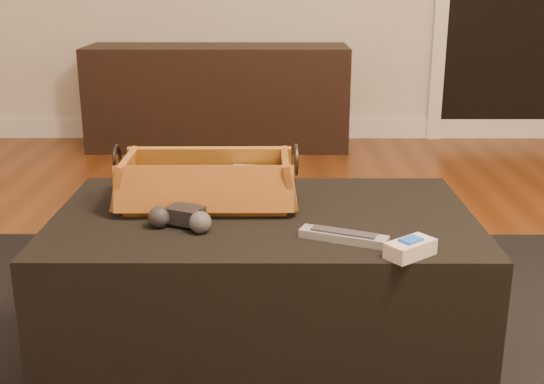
{
  "coord_description": "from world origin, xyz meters",
  "views": [
    {
      "loc": [
        -0.15,
        -1.5,
        0.97
      ],
      "look_at": [
        -0.16,
        0.02,
        0.49
      ],
      "focal_mm": 45.0,
      "sensor_mm": 36.0,
      "label": 1
    }
  ],
  "objects_px": {
    "game_controller": "(182,218)",
    "cream_gadget": "(410,248)",
    "silver_remote": "(343,236)",
    "tv_remote": "(198,196)",
    "media_cabinet": "(218,97)",
    "wicker_basket": "(207,185)",
    "ottoman": "(264,293)"
  },
  "relations": [
    {
      "from": "media_cabinet",
      "to": "silver_remote",
      "type": "xyz_separation_m",
      "value": [
        0.48,
        -2.65,
        0.14
      ]
    },
    {
      "from": "media_cabinet",
      "to": "game_controller",
      "type": "bearing_deg",
      "value": -87.25
    },
    {
      "from": "media_cabinet",
      "to": "game_controller",
      "type": "xyz_separation_m",
      "value": [
        0.12,
        -2.57,
        0.16
      ]
    },
    {
      "from": "media_cabinet",
      "to": "wicker_basket",
      "type": "bearing_deg",
      "value": -86.05
    },
    {
      "from": "ottoman",
      "to": "game_controller",
      "type": "distance_m",
      "value": 0.31
    },
    {
      "from": "tv_remote",
      "to": "game_controller",
      "type": "distance_m",
      "value": 0.15
    },
    {
      "from": "ottoman",
      "to": "game_controller",
      "type": "bearing_deg",
      "value": -150.71
    },
    {
      "from": "game_controller",
      "to": "silver_remote",
      "type": "xyz_separation_m",
      "value": [
        0.36,
        -0.08,
        -0.01
      ]
    },
    {
      "from": "media_cabinet",
      "to": "ottoman",
      "type": "height_order",
      "value": "media_cabinet"
    },
    {
      "from": "ottoman",
      "to": "cream_gadget",
      "type": "bearing_deg",
      "value": -41.15
    },
    {
      "from": "wicker_basket",
      "to": "cream_gadget",
      "type": "bearing_deg",
      "value": -36.66
    },
    {
      "from": "media_cabinet",
      "to": "cream_gadget",
      "type": "relative_size",
      "value": 13.15
    },
    {
      "from": "ottoman",
      "to": "game_controller",
      "type": "xyz_separation_m",
      "value": [
        -0.18,
        -0.1,
        0.23
      ]
    },
    {
      "from": "cream_gadget",
      "to": "media_cabinet",
      "type": "bearing_deg",
      "value": 102.52
    },
    {
      "from": "ottoman",
      "to": "wicker_basket",
      "type": "distance_m",
      "value": 0.3
    },
    {
      "from": "tv_remote",
      "to": "wicker_basket",
      "type": "distance_m",
      "value": 0.04
    },
    {
      "from": "wicker_basket",
      "to": "silver_remote",
      "type": "distance_m",
      "value": 0.4
    },
    {
      "from": "media_cabinet",
      "to": "game_controller",
      "type": "distance_m",
      "value": 2.58
    },
    {
      "from": "ottoman",
      "to": "cream_gadget",
      "type": "distance_m",
      "value": 0.46
    },
    {
      "from": "silver_remote",
      "to": "cream_gadget",
      "type": "bearing_deg",
      "value": -33.94
    },
    {
      "from": "tv_remote",
      "to": "cream_gadget",
      "type": "bearing_deg",
      "value": -40.65
    },
    {
      "from": "game_controller",
      "to": "cream_gadget",
      "type": "xyz_separation_m",
      "value": [
        0.48,
        -0.16,
        -0.01
      ]
    },
    {
      "from": "game_controller",
      "to": "cream_gadget",
      "type": "bearing_deg",
      "value": -18.36
    },
    {
      "from": "wicker_basket",
      "to": "game_controller",
      "type": "bearing_deg",
      "value": -104.25
    },
    {
      "from": "silver_remote",
      "to": "cream_gadget",
      "type": "xyz_separation_m",
      "value": [
        0.13,
        -0.09,
        0.01
      ]
    },
    {
      "from": "tv_remote",
      "to": "silver_remote",
      "type": "relative_size",
      "value": 1.2
    },
    {
      "from": "media_cabinet",
      "to": "wicker_basket",
      "type": "xyz_separation_m",
      "value": [
        0.17,
        -2.41,
        0.19
      ]
    },
    {
      "from": "wicker_basket",
      "to": "silver_remote",
      "type": "relative_size",
      "value": 2.31
    },
    {
      "from": "silver_remote",
      "to": "tv_remote",
      "type": "bearing_deg",
      "value": 146.08
    },
    {
      "from": "tv_remote",
      "to": "wicker_basket",
      "type": "xyz_separation_m",
      "value": [
        0.02,
        0.02,
        0.02
      ]
    },
    {
      "from": "wicker_basket",
      "to": "cream_gadget",
      "type": "height_order",
      "value": "wicker_basket"
    },
    {
      "from": "game_controller",
      "to": "silver_remote",
      "type": "distance_m",
      "value": 0.36
    }
  ]
}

